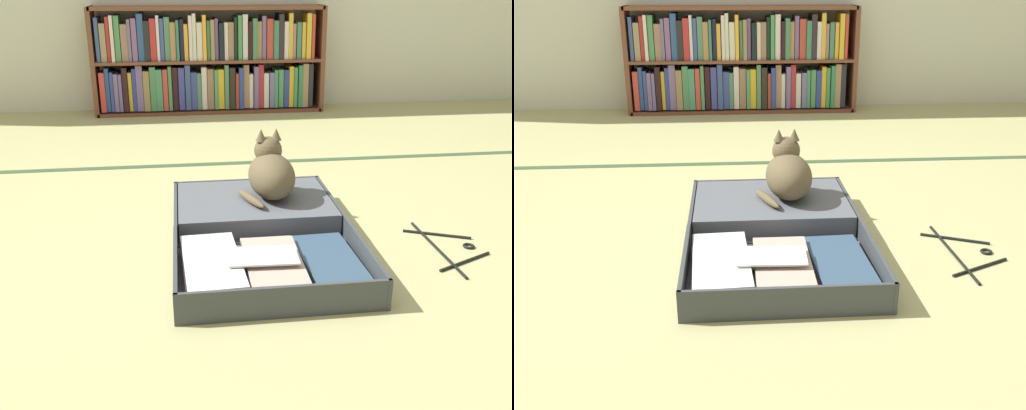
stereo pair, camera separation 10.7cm
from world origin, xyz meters
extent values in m
plane|color=tan|center=(0.00, 0.00, 0.00)|extent=(10.00, 10.00, 0.00)
cube|color=#385030|center=(0.00, 1.00, 0.00)|extent=(4.80, 0.05, 0.00)
cube|color=brown|center=(-0.70, 2.26, 0.36)|extent=(0.03, 0.24, 0.71)
cube|color=brown|center=(0.85, 2.26, 0.36)|extent=(0.03, 0.24, 0.71)
cube|color=brown|center=(0.08, 2.26, 0.70)|extent=(1.55, 0.24, 0.02)
cube|color=brown|center=(0.08, 2.26, 0.01)|extent=(1.55, 0.24, 0.02)
cube|color=brown|center=(0.08, 2.26, 0.36)|extent=(1.52, 0.24, 0.02)
cube|color=#C03B35|center=(-0.65, 2.25, 0.17)|extent=(0.04, 0.20, 0.26)
cube|color=#294C89|center=(-0.62, 2.27, 0.18)|extent=(0.03, 0.20, 0.29)
cube|color=#35428E|center=(-0.59, 2.26, 0.17)|extent=(0.02, 0.20, 0.27)
cube|color=slate|center=(-0.56, 2.26, 0.16)|extent=(0.03, 0.20, 0.25)
cube|color=#665797|center=(-0.54, 2.25, 0.16)|extent=(0.02, 0.20, 0.25)
cube|color=black|center=(-0.50, 2.26, 0.18)|extent=(0.03, 0.20, 0.29)
cube|color=gold|center=(-0.47, 2.27, 0.16)|extent=(0.02, 0.20, 0.26)
cube|color=#313B8F|center=(-0.44, 2.26, 0.18)|extent=(0.03, 0.20, 0.29)
cube|color=slate|center=(-0.41, 2.26, 0.19)|extent=(0.04, 0.20, 0.30)
cube|color=#92774D|center=(-0.36, 2.25, 0.17)|extent=(0.04, 0.20, 0.27)
cube|color=#437C51|center=(-0.32, 2.25, 0.18)|extent=(0.04, 0.20, 0.30)
cube|color=#428460|center=(-0.28, 2.26, 0.17)|extent=(0.04, 0.20, 0.28)
cube|color=#C24238|center=(-0.23, 2.25, 0.17)|extent=(0.03, 0.20, 0.28)
cube|color=#41854F|center=(-0.20, 2.25, 0.18)|extent=(0.02, 0.20, 0.30)
cube|color=black|center=(-0.17, 2.26, 0.18)|extent=(0.03, 0.20, 0.29)
cube|color=#3F4198|center=(-0.12, 2.26, 0.18)|extent=(0.04, 0.20, 0.29)
cube|color=#374F84|center=(-0.08, 2.25, 0.19)|extent=(0.04, 0.20, 0.30)
cube|color=#3A4792|center=(-0.04, 2.27, 0.16)|extent=(0.04, 0.20, 0.25)
cube|color=#467B64|center=(-0.01, 2.27, 0.16)|extent=(0.03, 0.20, 0.25)
cube|color=silver|center=(0.03, 2.27, 0.18)|extent=(0.04, 0.20, 0.29)
cube|color=#8D6E52|center=(0.07, 2.26, 0.17)|extent=(0.04, 0.20, 0.27)
cube|color=#4B8B61|center=(0.11, 2.26, 0.17)|extent=(0.02, 0.20, 0.27)
cube|color=gold|center=(0.15, 2.27, 0.17)|extent=(0.04, 0.20, 0.27)
cube|color=#4B7C5C|center=(0.18, 2.25, 0.18)|extent=(0.03, 0.20, 0.30)
cube|color=black|center=(0.22, 2.25, 0.17)|extent=(0.04, 0.20, 0.28)
cube|color=#AC3926|center=(0.26, 2.26, 0.15)|extent=(0.02, 0.20, 0.24)
cube|color=#284093|center=(0.28, 2.25, 0.17)|extent=(0.03, 0.20, 0.28)
cube|color=#9E7458|center=(0.32, 2.27, 0.18)|extent=(0.04, 0.20, 0.30)
cube|color=beige|center=(0.36, 2.27, 0.15)|extent=(0.03, 0.20, 0.23)
cube|color=slate|center=(0.39, 2.25, 0.18)|extent=(0.03, 0.20, 0.28)
cube|color=#AC2B36|center=(0.42, 2.26, 0.18)|extent=(0.03, 0.20, 0.30)
cube|color=silver|center=(0.46, 2.27, 0.15)|extent=(0.03, 0.20, 0.24)
cube|color=slate|center=(0.50, 2.26, 0.16)|extent=(0.03, 0.20, 0.24)
cube|color=#3D8761|center=(0.53, 2.26, 0.16)|extent=(0.02, 0.20, 0.26)
cube|color=#4B8855|center=(0.57, 2.27, 0.16)|extent=(0.03, 0.20, 0.26)
cube|color=navy|center=(0.60, 2.27, 0.16)|extent=(0.04, 0.20, 0.26)
cube|color=gold|center=(0.64, 2.27, 0.17)|extent=(0.03, 0.20, 0.28)
cube|color=#3F8A51|center=(0.67, 2.26, 0.17)|extent=(0.02, 0.20, 0.28)
cube|color=#347950|center=(0.70, 2.25, 0.18)|extent=(0.03, 0.20, 0.29)
cube|color=#947553|center=(0.74, 2.25, 0.18)|extent=(0.04, 0.20, 0.30)
cube|color=#27292F|center=(0.77, 2.27, 0.18)|extent=(0.04, 0.20, 0.30)
cube|color=#374F86|center=(-0.66, 2.26, 0.51)|extent=(0.02, 0.20, 0.28)
cube|color=#978360|center=(-0.62, 2.27, 0.49)|extent=(0.04, 0.20, 0.25)
cube|color=#AB2F2C|center=(-0.59, 2.27, 0.51)|extent=(0.02, 0.20, 0.29)
cube|color=beige|center=(-0.56, 2.25, 0.51)|extent=(0.02, 0.20, 0.30)
cube|color=#478B54|center=(-0.53, 2.27, 0.51)|extent=(0.03, 0.20, 0.29)
cube|color=#946E5B|center=(-0.49, 2.27, 0.49)|extent=(0.04, 0.20, 0.24)
cube|color=slate|center=(-0.45, 2.26, 0.50)|extent=(0.02, 0.20, 0.27)
cube|color=slate|center=(-0.42, 2.26, 0.50)|extent=(0.03, 0.20, 0.28)
cube|color=#2D4F85|center=(-0.38, 2.27, 0.52)|extent=(0.04, 0.20, 0.30)
cube|color=black|center=(-0.34, 2.26, 0.50)|extent=(0.04, 0.20, 0.26)
cube|color=#BA2B2F|center=(-0.30, 2.26, 0.50)|extent=(0.04, 0.20, 0.27)
cube|color=silver|center=(-0.27, 2.26, 0.51)|extent=(0.02, 0.20, 0.29)
cube|color=#3A4D8E|center=(-0.24, 2.27, 0.50)|extent=(0.02, 0.20, 0.27)
cube|color=#4C7E61|center=(-0.21, 2.27, 0.51)|extent=(0.04, 0.20, 0.28)
cube|color=#A57B4C|center=(-0.17, 2.26, 0.49)|extent=(0.04, 0.20, 0.25)
cube|color=#34735D|center=(-0.14, 2.25, 0.50)|extent=(0.02, 0.20, 0.26)
cube|color=black|center=(-0.11, 2.26, 0.50)|extent=(0.02, 0.20, 0.27)
cube|color=gold|center=(-0.08, 2.27, 0.48)|extent=(0.03, 0.20, 0.24)
cube|color=silver|center=(-0.05, 2.26, 0.51)|extent=(0.02, 0.20, 0.29)
cube|color=beige|center=(-0.03, 2.26, 0.52)|extent=(0.02, 0.20, 0.30)
cube|color=silver|center=(0.01, 2.26, 0.49)|extent=(0.04, 0.20, 0.25)
cube|color=gold|center=(0.04, 2.25, 0.51)|extent=(0.02, 0.20, 0.29)
cube|color=#43754F|center=(0.07, 2.27, 0.49)|extent=(0.02, 0.20, 0.26)
cube|color=#907A4E|center=(0.09, 2.25, 0.50)|extent=(0.03, 0.20, 0.26)
cube|color=#6F4E81|center=(0.12, 2.27, 0.50)|extent=(0.02, 0.20, 0.27)
cube|color=black|center=(0.15, 2.25, 0.49)|extent=(0.03, 0.20, 0.24)
cube|color=beige|center=(0.19, 2.26, 0.49)|extent=(0.03, 0.20, 0.24)
cube|color=#916E58|center=(0.22, 2.27, 0.49)|extent=(0.04, 0.20, 0.25)
cube|color=black|center=(0.25, 2.26, 0.51)|extent=(0.02, 0.20, 0.28)
cube|color=#468951|center=(0.28, 2.26, 0.51)|extent=(0.03, 0.20, 0.29)
cube|color=silver|center=(0.32, 2.27, 0.51)|extent=(0.04, 0.20, 0.30)
cube|color=black|center=(0.35, 2.26, 0.49)|extent=(0.03, 0.20, 0.25)
cube|color=#3F7854|center=(0.38, 2.25, 0.50)|extent=(0.03, 0.20, 0.27)
cube|color=#9D7B4F|center=(0.41, 2.27, 0.49)|extent=(0.03, 0.20, 0.25)
cube|color=slate|center=(0.44, 2.27, 0.51)|extent=(0.03, 0.20, 0.28)
cube|color=#AE3E30|center=(0.49, 2.26, 0.50)|extent=(0.04, 0.20, 0.27)
cube|color=#367559|center=(0.53, 2.25, 0.49)|extent=(0.03, 0.20, 0.25)
cube|color=#292228|center=(0.56, 2.25, 0.51)|extent=(0.03, 0.20, 0.29)
cube|color=silver|center=(0.60, 2.26, 0.49)|extent=(0.03, 0.20, 0.25)
cube|color=gold|center=(0.63, 2.26, 0.52)|extent=(0.03, 0.20, 0.30)
cube|color=#9E6F5B|center=(0.65, 2.27, 0.48)|extent=(0.02, 0.20, 0.23)
cube|color=#3C7761|center=(0.68, 2.26, 0.49)|extent=(0.03, 0.20, 0.24)
cube|color=gold|center=(0.72, 2.26, 0.49)|extent=(0.03, 0.20, 0.24)
cube|color=gold|center=(0.75, 2.25, 0.52)|extent=(0.03, 0.20, 0.30)
cube|color=#B83B2A|center=(0.78, 2.25, 0.51)|extent=(0.02, 0.20, 0.30)
cube|color=#393E41|center=(0.12, -0.22, 0.01)|extent=(0.61, 0.46, 0.01)
cube|color=#393E41|center=(0.12, -0.44, 0.05)|extent=(0.61, 0.01, 0.10)
cube|color=#393E41|center=(-0.18, -0.22, 0.05)|extent=(0.01, 0.46, 0.10)
cube|color=#393E41|center=(0.42, -0.22, 0.05)|extent=(0.01, 0.46, 0.10)
cube|color=#484856|center=(0.12, -0.22, 0.02)|extent=(0.59, 0.44, 0.01)
cube|color=#393E41|center=(0.12, 0.24, 0.01)|extent=(0.61, 0.46, 0.01)
cube|color=#393E41|center=(0.13, 0.46, 0.05)|extent=(0.61, 0.01, 0.10)
cube|color=#393E41|center=(-0.17, 0.24, 0.05)|extent=(0.01, 0.46, 0.10)
cube|color=#393E41|center=(0.42, 0.24, 0.05)|extent=(0.01, 0.46, 0.10)
cube|color=#484856|center=(0.12, 0.24, 0.02)|extent=(0.59, 0.44, 0.01)
cylinder|color=black|center=(0.12, 0.01, 0.02)|extent=(0.59, 0.02, 0.02)
cube|color=#384864|center=(-0.07, -0.22, 0.03)|extent=(0.17, 0.35, 0.02)
cube|color=#BD9A93|center=(-0.07, -0.23, 0.05)|extent=(0.19, 0.36, 0.02)
cube|color=silver|center=(-0.06, -0.22, 0.07)|extent=(0.19, 0.38, 0.02)
cube|color=tan|center=(0.12, -0.23, 0.03)|extent=(0.19, 0.37, 0.02)
cube|color=silver|center=(0.13, -0.22, 0.05)|extent=(0.17, 0.38, 0.02)
cube|color=#B3A091|center=(0.13, -0.23, 0.06)|extent=(0.18, 0.33, 0.02)
cube|color=#2C1F20|center=(0.30, -0.22, 0.03)|extent=(0.19, 0.34, 0.02)
cube|color=#324B64|center=(0.31, -0.22, 0.05)|extent=(0.19, 0.39, 0.02)
cube|color=white|center=(0.09, -0.23, 0.09)|extent=(0.22, 0.14, 0.01)
cube|color=#535860|center=(0.12, 0.24, 0.06)|extent=(0.58, 0.43, 0.09)
torus|color=white|center=(0.09, 0.23, 0.09)|extent=(0.09, 0.09, 0.01)
cylinder|color=black|center=(-0.04, 0.45, 0.05)|extent=(0.02, 0.02, 0.09)
cylinder|color=black|center=(0.29, 0.45, 0.05)|extent=(0.02, 0.02, 0.09)
cube|color=red|center=(0.13, -0.43, 0.03)|extent=(0.04, 0.00, 0.02)
cube|color=red|center=(0.25, -0.44, 0.05)|extent=(0.04, 0.00, 0.02)
cube|color=#348D49|center=(-0.07, -0.43, 0.04)|extent=(0.03, 0.00, 0.02)
ellipsoid|color=brown|center=(0.19, 0.24, 0.18)|extent=(0.19, 0.27, 0.17)
ellipsoid|color=brown|center=(0.19, 0.31, 0.15)|extent=(0.13, 0.10, 0.09)
sphere|color=brown|center=(0.19, 0.30, 0.27)|extent=(0.11, 0.11, 0.11)
cone|color=brown|center=(0.22, 0.29, 0.33)|extent=(0.04, 0.04, 0.05)
cone|color=brown|center=(0.16, 0.29, 0.33)|extent=(0.04, 0.04, 0.05)
sphere|color=#D7D049|center=(0.20, 0.34, 0.27)|extent=(0.02, 0.02, 0.02)
sphere|color=#D7D049|center=(0.16, 0.34, 0.27)|extent=(0.02, 0.02, 0.02)
ellipsoid|color=brown|center=(0.11, 0.19, 0.12)|extent=(0.10, 0.19, 0.03)
cylinder|color=black|center=(0.72, -0.09, 0.00)|extent=(0.01, 0.44, 0.01)
cylinder|color=black|center=(0.77, 0.02, 0.01)|extent=(0.22, 0.11, 0.01)
cylinder|color=black|center=(0.78, -0.20, 0.01)|extent=(0.22, 0.11, 0.01)
torus|color=black|center=(0.84, -0.09, 0.01)|extent=(0.04, 0.04, 0.01)
camera|label=1|loc=(-0.14, -1.78, 0.88)|focal=40.09mm
camera|label=2|loc=(-0.03, -1.79, 0.88)|focal=40.09mm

